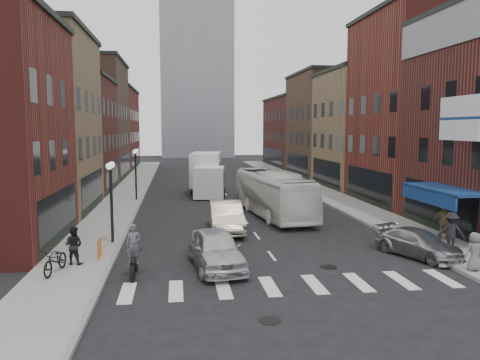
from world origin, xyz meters
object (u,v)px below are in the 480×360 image
at_px(sedan_left_near, 216,249).
at_px(curb_car, 418,244).
at_px(billboard_sign, 461,120).
at_px(box_truck, 207,174).
at_px(streetlamp_far, 136,165).
at_px(ped_right_c, 474,251).
at_px(bike_rack, 100,248).
at_px(parked_bicycle, 56,260).
at_px(ped_right_b, 445,221).
at_px(ped_right_a, 451,232).
at_px(streetlamp_near, 111,187).
at_px(ped_left_solo, 74,245).
at_px(sedan_left_far, 226,217).
at_px(transit_bus, 273,194).
at_px(motorcycle_rider, 134,252).

xyz_separation_m(sedan_left_near, curb_car, (9.15, 0.46, -0.20)).
bearing_deg(billboard_sign, sedan_left_near, -175.14).
xyz_separation_m(billboard_sign, box_truck, (-10.18, 20.87, -4.38)).
bearing_deg(streetlamp_far, box_truck, 30.14).
bearing_deg(ped_right_c, box_truck, -77.13).
xyz_separation_m(bike_rack, parked_bicycle, (-1.32, -2.08, 0.11)).
relative_size(bike_rack, parked_bicycle, 0.41).
xyz_separation_m(billboard_sign, parked_bicycle, (-17.51, -1.28, -5.47)).
height_order(billboard_sign, bike_rack, billboard_sign).
bearing_deg(sedan_left_near, streetlamp_far, 97.80).
bearing_deg(ped_right_b, bike_rack, 33.70).
height_order(streetlamp_far, ped_right_a, streetlamp_far).
distance_m(box_truck, ped_right_a, 23.35).
xyz_separation_m(billboard_sign, curb_car, (-2.09, -0.50, -5.53)).
distance_m(sedan_left_near, curb_car, 9.16).
relative_size(streetlamp_near, ped_left_solo, 2.59).
distance_m(parked_bicycle, ped_right_a, 17.12).
distance_m(sedan_left_far, parked_bicycle, 10.24).
bearing_deg(box_truck, streetlamp_near, -100.69).
relative_size(ped_right_a, ped_right_b, 0.98).
height_order(streetlamp_near, ped_left_solo, streetlamp_near).
relative_size(streetlamp_far, curb_car, 0.99).
distance_m(billboard_sign, streetlamp_far, 23.92).
xyz_separation_m(ped_left_solo, ped_right_b, (17.64, 1.98, 0.14)).
relative_size(streetlamp_far, transit_bus, 0.39).
xyz_separation_m(box_truck, ped_right_b, (10.76, -19.02, -0.67)).
bearing_deg(curb_car, ped_right_a, -17.18).
xyz_separation_m(billboard_sign, streetlamp_far, (-15.99, 17.50, -3.22)).
xyz_separation_m(box_truck, parked_bicycle, (-7.33, -22.15, -1.09)).
distance_m(motorcycle_rider, transit_bus, 14.26).
relative_size(billboard_sign, box_truck, 0.44).
bearing_deg(curb_car, ped_right_b, 18.55).
bearing_deg(ped_right_b, streetlamp_near, 24.43).
bearing_deg(ped_right_b, parked_bicycle, 39.94).
bearing_deg(transit_bus, curb_car, -73.86).
bearing_deg(box_truck, parked_bicycle, -100.52).
bearing_deg(bike_rack, parked_bicycle, -122.46).
bearing_deg(billboard_sign, ped_right_c, -110.63).
xyz_separation_m(streetlamp_near, parked_bicycle, (-1.52, -4.78, -2.25)).
distance_m(ped_left_solo, ped_right_c, 16.16).
height_order(box_truck, ped_right_a, box_truck).
distance_m(bike_rack, ped_right_a, 15.81).
relative_size(ped_left_solo, ped_right_b, 0.85).
bearing_deg(billboard_sign, transit_bus, 122.74).
distance_m(sedan_left_far, ped_right_b, 11.39).
bearing_deg(transit_bus, streetlamp_near, -151.24).
xyz_separation_m(transit_bus, ped_right_b, (7.12, -8.33, -0.38)).
relative_size(streetlamp_far, ped_right_a, 2.26).
xyz_separation_m(curb_car, parked_bicycle, (-15.42, -0.78, 0.05)).
xyz_separation_m(box_truck, ped_left_solo, (-6.88, -20.99, -0.81)).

